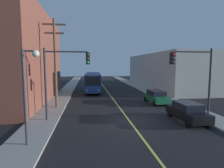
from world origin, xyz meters
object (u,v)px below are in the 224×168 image
object	(u,v)px
city_bus	(93,81)
street_lamp_left	(28,83)
parked_car_green	(156,97)
utility_pole_near	(55,59)
traffic_signal_left_corner	(64,70)
traffic_signal_right_corner	(194,70)
parked_car_black	(187,111)

from	to	relation	value
city_bus	street_lamp_left	size ratio (longest dim) A/B	2.22
parked_car_green	utility_pole_near	distance (m)	12.67
city_bus	traffic_signal_left_corner	bearing A→B (deg)	-99.38
traffic_signal_right_corner	traffic_signal_left_corner	bearing A→B (deg)	173.38
traffic_signal_left_corner	utility_pole_near	bearing A→B (deg)	107.65
parked_car_green	traffic_signal_right_corner	distance (m)	7.81
parked_car_black	street_lamp_left	xyz separation A→B (m)	(-11.66, -3.26, 2.90)
city_bus	utility_pole_near	world-z (taller)	utility_pole_near
parked_car_black	utility_pole_near	world-z (taller)	utility_pole_near
traffic_signal_right_corner	street_lamp_left	bearing A→B (deg)	-164.01
parked_car_green	utility_pole_near	xyz separation A→B (m)	(-11.79, -1.07, 4.52)
parked_car_black	traffic_signal_left_corner	xyz separation A→B (m)	(-10.25, 1.50, 3.46)
utility_pole_near	street_lamp_left	bearing A→B (deg)	-89.61
parked_car_black	traffic_signal_left_corner	size ratio (longest dim) A/B	0.74
city_bus	traffic_signal_right_corner	world-z (taller)	traffic_signal_right_corner
traffic_signal_right_corner	utility_pole_near	bearing A→B (deg)	154.34
city_bus	traffic_signal_left_corner	distance (m)	18.00
utility_pole_near	traffic_signal_right_corner	size ratio (longest dim) A/B	1.57
parked_car_black	parked_car_green	world-z (taller)	same
parked_car_green	traffic_signal_left_corner	size ratio (longest dim) A/B	0.74
traffic_signal_left_corner	parked_car_black	bearing A→B (deg)	-8.33
traffic_signal_left_corner	city_bus	bearing A→B (deg)	80.62
city_bus	traffic_signal_right_corner	size ratio (longest dim) A/B	2.04
city_bus	street_lamp_left	xyz separation A→B (m)	(-4.32, -22.36, 1.92)
parked_car_black	street_lamp_left	distance (m)	12.45
parked_car_black	parked_car_green	xyz separation A→B (m)	(0.07, 7.22, 0.00)
traffic_signal_right_corner	parked_car_green	bearing A→B (deg)	94.19
parked_car_black	street_lamp_left	bearing A→B (deg)	-164.36
parked_car_black	traffic_signal_left_corner	distance (m)	10.92
parked_car_black	traffic_signal_right_corner	xyz separation A→B (m)	(0.58, 0.24, 3.46)
parked_car_black	city_bus	bearing A→B (deg)	111.03
utility_pole_near	traffic_signal_right_corner	bearing A→B (deg)	-25.66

